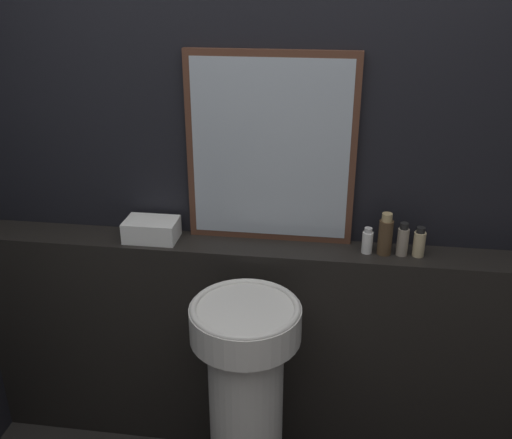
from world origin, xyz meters
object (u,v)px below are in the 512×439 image
(towel_stack, at_px, (152,230))
(conditioner_bottle, at_px, (385,235))
(body_wash_bottle, at_px, (419,243))
(pedestal_sink, at_px, (246,397))
(lotion_bottle, at_px, (403,240))
(shampoo_bottle, at_px, (367,241))
(mirror, at_px, (270,150))

(towel_stack, xyz_separation_m, conditioner_bottle, (0.91, 0.00, 0.03))
(conditioner_bottle, xyz_separation_m, body_wash_bottle, (0.13, 0.00, -0.02))
(pedestal_sink, relative_size, body_wash_bottle, 7.76)
(lotion_bottle, bearing_deg, towel_stack, 180.00)
(body_wash_bottle, bearing_deg, shampoo_bottle, 180.00)
(mirror, bearing_deg, body_wash_bottle, -7.37)
(mirror, xyz_separation_m, towel_stack, (-0.46, -0.07, -0.33))
(body_wash_bottle, bearing_deg, pedestal_sink, -149.56)
(pedestal_sink, height_order, towel_stack, towel_stack)
(mirror, xyz_separation_m, lotion_bottle, (0.51, -0.07, -0.31))
(mirror, xyz_separation_m, shampoo_bottle, (0.38, -0.07, -0.32))
(mirror, bearing_deg, towel_stack, -170.94)
(pedestal_sink, relative_size, conditioner_bottle, 5.50)
(conditioner_bottle, relative_size, lotion_bottle, 1.27)
(pedestal_sink, distance_m, towel_stack, 0.74)
(mirror, distance_m, towel_stack, 0.57)
(towel_stack, height_order, lotion_bottle, lotion_bottle)
(shampoo_bottle, distance_m, body_wash_bottle, 0.19)
(towel_stack, height_order, shampoo_bottle, shampoo_bottle)
(shampoo_bottle, bearing_deg, conditioner_bottle, 0.00)
(pedestal_sink, distance_m, shampoo_bottle, 0.73)
(towel_stack, bearing_deg, lotion_bottle, -0.00)
(pedestal_sink, bearing_deg, shampoo_bottle, 40.66)
(lotion_bottle, height_order, body_wash_bottle, lotion_bottle)
(lotion_bottle, distance_m, body_wash_bottle, 0.06)
(shampoo_bottle, height_order, body_wash_bottle, body_wash_bottle)
(mirror, bearing_deg, shampoo_bottle, -10.98)
(body_wash_bottle, bearing_deg, mirror, 172.63)
(conditioner_bottle, bearing_deg, pedestal_sink, -143.38)
(mirror, bearing_deg, lotion_bottle, -8.24)
(shampoo_bottle, relative_size, body_wash_bottle, 0.88)
(pedestal_sink, relative_size, shampoo_bottle, 8.87)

